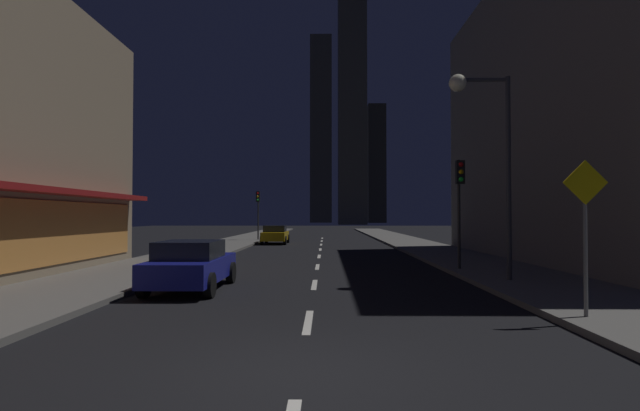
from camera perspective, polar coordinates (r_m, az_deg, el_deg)
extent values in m
cube|color=black|center=(38.55, 0.18, -4.59)|extent=(78.00, 136.00, 0.10)
cube|color=#605E59|center=(39.11, 10.52, -4.34)|extent=(4.00, 76.00, 0.15)
cube|color=#605E59|center=(39.24, -10.13, -4.33)|extent=(4.00, 76.00, 0.15)
cube|color=silver|center=(9.93, -1.44, -13.89)|extent=(0.16, 2.20, 0.01)
cube|color=silver|center=(15.04, -0.68, -9.57)|extent=(0.16, 2.20, 0.01)
cube|color=silver|center=(20.20, -0.32, -7.44)|extent=(0.16, 2.20, 0.01)
cube|color=silver|center=(25.38, -0.11, -6.19)|extent=(0.16, 2.20, 0.01)
cube|color=silver|center=(30.56, 0.03, -5.35)|extent=(0.16, 2.20, 0.01)
cube|color=silver|center=(35.75, 0.13, -4.76)|extent=(0.16, 2.20, 0.01)
cube|color=silver|center=(40.94, 0.21, -4.32)|extent=(0.16, 2.20, 0.01)
cube|color=silver|center=(46.13, 0.27, -3.98)|extent=(0.16, 2.20, 0.01)
cube|color=maroon|center=(15.73, -34.05, 1.95)|extent=(0.90, 18.80, 0.20)
cube|color=slate|center=(27.01, 32.76, 9.40)|extent=(11.00, 20.00, 14.17)
cube|color=brown|center=(162.27, 0.12, 9.10)|extent=(7.23, 8.62, 62.90)
cube|color=brown|center=(126.70, 3.89, 13.63)|extent=(7.20, 8.65, 69.57)
cube|color=#39362B|center=(154.47, 6.85, 5.02)|extent=(5.71, 6.14, 38.23)
cube|color=navy|center=(14.51, -15.27, -7.40)|extent=(1.80, 4.20, 0.65)
cube|color=black|center=(14.27, -15.48, -5.25)|extent=(1.64, 2.00, 0.55)
cylinder|color=black|center=(16.13, -16.93, -7.76)|extent=(0.22, 0.68, 0.68)
cylinder|color=black|center=(15.69, -10.73, -7.97)|extent=(0.22, 0.68, 0.68)
cylinder|color=black|center=(13.50, -20.57, -9.00)|extent=(0.22, 0.68, 0.68)
cylinder|color=black|center=(12.98, -13.21, -9.37)|extent=(0.22, 0.68, 0.68)
sphere|color=white|center=(16.62, -15.14, -6.45)|extent=(0.18, 0.18, 0.18)
sphere|color=white|center=(16.35, -11.41, -6.55)|extent=(0.18, 0.18, 0.18)
cube|color=gold|center=(37.07, -5.43, -3.69)|extent=(1.80, 4.20, 0.65)
cube|color=black|center=(36.86, -5.46, -2.83)|extent=(1.64, 2.00, 0.55)
cylinder|color=black|center=(38.58, -6.51, -4.00)|extent=(0.22, 0.68, 0.68)
cylinder|color=black|center=(38.40, -3.90, -4.02)|extent=(0.22, 0.68, 0.68)
cylinder|color=black|center=(35.80, -7.08, -4.21)|extent=(0.22, 0.68, 0.68)
cylinder|color=black|center=(35.61, -4.26, -4.24)|extent=(0.22, 0.68, 0.68)
sphere|color=white|center=(39.17, -5.91, -3.49)|extent=(0.18, 0.18, 0.18)
sphere|color=white|center=(39.06, -4.31, -3.50)|extent=(0.18, 0.18, 0.18)
cylinder|color=#B2B2B2|center=(28.72, -11.92, -4.75)|extent=(0.22, 0.22, 0.55)
sphere|color=#B2B2B2|center=(28.70, -11.92, -4.20)|extent=(0.21, 0.21, 0.21)
cylinder|color=#B2B2B2|center=(28.74, -11.92, -5.24)|extent=(0.30, 0.30, 0.06)
cylinder|color=#B2B2B2|center=(28.75, -12.23, -4.69)|extent=(0.10, 0.10, 0.10)
cylinder|color=#B2B2B2|center=(28.68, -11.61, -4.70)|extent=(0.10, 0.10, 0.10)
cylinder|color=#2D2D2D|center=(18.93, 16.46, -1.00)|extent=(0.12, 0.12, 4.20)
cube|color=black|center=(18.81, 16.60, 3.88)|extent=(0.32, 0.24, 0.90)
sphere|color=red|center=(18.72, 16.70, 4.77)|extent=(0.18, 0.18, 0.18)
sphere|color=#F2B20C|center=(18.69, 16.71, 3.92)|extent=(0.18, 0.18, 0.18)
sphere|color=#19D833|center=(18.67, 16.71, 3.06)|extent=(0.18, 0.18, 0.18)
cylinder|color=#2D2D2D|center=(41.07, -7.49, -1.17)|extent=(0.12, 0.12, 4.20)
cube|color=black|center=(40.90, -7.53, 1.07)|extent=(0.32, 0.24, 0.90)
sphere|color=red|center=(40.79, -7.55, 1.47)|extent=(0.18, 0.18, 0.18)
sphere|color=#F2B20C|center=(40.77, -7.55, 1.08)|extent=(0.18, 0.18, 0.18)
sphere|color=#19D833|center=(40.76, -7.55, 0.69)|extent=(0.18, 0.18, 0.18)
cylinder|color=#38383D|center=(16.21, 21.86, 3.15)|extent=(0.16, 0.16, 6.50)
cylinder|color=#38383D|center=(16.48, 19.08, 14.18)|extent=(1.60, 0.12, 0.12)
sphere|color=#FCF7CC|center=(16.23, 16.32, 14.05)|extent=(0.56, 0.56, 0.56)
cylinder|color=slate|center=(10.94, 29.45, -5.43)|extent=(0.08, 0.08, 2.40)
cube|color=yellow|center=(10.91, 29.44, 2.44)|extent=(0.91, 0.03, 0.91)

